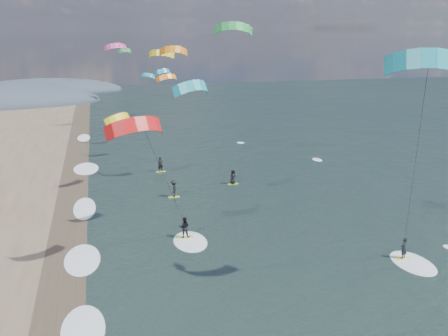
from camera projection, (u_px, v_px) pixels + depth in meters
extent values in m
cube|color=#382D23|center=(61.00, 296.00, 31.02)|extent=(3.00, 240.00, 0.00)
ellipsoid|color=#3D4756|center=(45.00, 92.00, 131.23)|extent=(40.00, 18.00, 7.00)
cube|color=#CDDF27|center=(403.00, 258.00, 36.09)|extent=(1.27, 0.38, 0.05)
imported|color=black|center=(404.00, 248.00, 35.87)|extent=(0.68, 0.59, 1.57)
ellipsoid|color=white|center=(413.00, 263.00, 35.42)|extent=(2.60, 4.20, 0.12)
cylinder|color=black|center=(415.00, 165.00, 30.67)|extent=(0.02, 0.02, 15.14)
cube|color=#CDDF27|center=(185.00, 237.00, 39.68)|extent=(1.34, 0.41, 0.06)
imported|color=black|center=(184.00, 227.00, 39.44)|extent=(0.97, 0.84, 1.70)
ellipsoid|color=white|center=(190.00, 241.00, 39.01)|extent=(2.60, 4.20, 0.12)
cylinder|color=black|center=(166.00, 179.00, 34.88)|extent=(0.02, 0.02, 11.51)
cube|color=#CDDF27|center=(174.00, 197.00, 49.25)|extent=(1.10, 0.35, 0.05)
imported|color=black|center=(174.00, 189.00, 49.01)|extent=(0.80, 1.18, 1.68)
cube|color=#CDDF27|center=(233.00, 184.00, 53.39)|extent=(1.10, 0.35, 0.05)
imported|color=black|center=(233.00, 177.00, 53.18)|extent=(0.86, 0.70, 1.53)
cube|color=#CDDF27|center=(161.00, 171.00, 58.00)|extent=(1.10, 0.35, 0.05)
imported|color=black|center=(161.00, 164.00, 57.76)|extent=(0.68, 0.51, 1.71)
ellipsoid|color=white|center=(79.00, 330.00, 27.57)|extent=(2.40, 5.40, 0.11)
ellipsoid|color=white|center=(82.00, 259.00, 35.97)|extent=(2.40, 5.40, 0.11)
ellipsoid|color=white|center=(84.00, 208.00, 46.23)|extent=(2.40, 5.40, 0.11)
ellipsoid|color=white|center=(86.00, 169.00, 59.29)|extent=(2.40, 5.40, 0.11)
ellipsoid|color=white|center=(87.00, 138.00, 76.08)|extent=(2.40, 5.40, 0.11)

